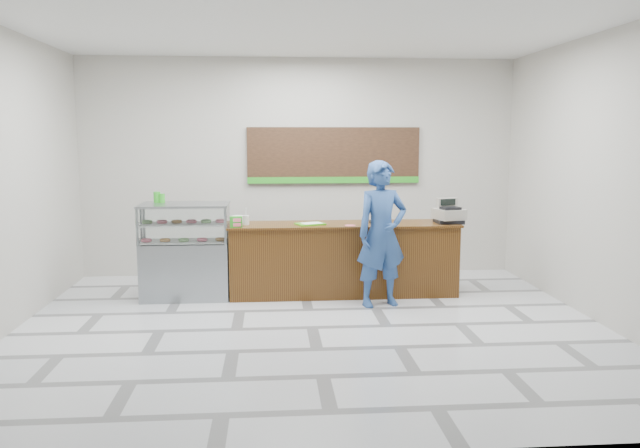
{
  "coord_description": "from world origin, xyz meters",
  "views": [
    {
      "loc": [
        -0.47,
        -7.15,
        2.25
      ],
      "look_at": [
        0.16,
        0.9,
        1.12
      ],
      "focal_mm": 35.0,
      "sensor_mm": 36.0,
      "label": 1
    }
  ],
  "objects": [
    {
      "name": "customer",
      "position": [
        0.99,
        0.93,
        0.97
      ],
      "size": [
        0.81,
        0.64,
        1.94
      ],
      "primitive_type": "imported",
      "rotation": [
        0.0,
        0.0,
        0.27
      ],
      "color": "navy",
      "rests_on": "floor"
    },
    {
      "name": "donut_decal",
      "position": [
        0.61,
        1.32,
        1.03
      ],
      "size": [
        0.15,
        0.15,
        0.0
      ],
      "primitive_type": "cylinder",
      "color": "#FF6884",
      "rests_on": "sales_counter"
    },
    {
      "name": "serving_tray",
      "position": [
        0.07,
        1.47,
        1.04
      ],
      "size": [
        0.45,
        0.39,
        0.02
      ],
      "rotation": [
        0.0,
        0.0,
        0.35
      ],
      "color": "#43BA11",
      "rests_on": "sales_counter"
    },
    {
      "name": "menu_board",
      "position": [
        0.55,
        2.96,
        1.93
      ],
      "size": [
        2.8,
        0.06,
        0.9
      ],
      "color": "black",
      "rests_on": "back_wall"
    },
    {
      "name": "napkin_box",
      "position": [
        -0.95,
        1.64,
        1.09
      ],
      "size": [
        0.17,
        0.17,
        0.12
      ],
      "primitive_type": "cube",
      "rotation": [
        0.0,
        0.0,
        -0.37
      ],
      "color": "white",
      "rests_on": "sales_counter"
    },
    {
      "name": "green_cup_right",
      "position": [
        -2.0,
        1.72,
        1.39
      ],
      "size": [
        0.08,
        0.08,
        0.12
      ],
      "primitive_type": "cylinder",
      "color": "green",
      "rests_on": "display_case"
    },
    {
      "name": "straw_cup",
      "position": [
        -0.82,
        1.52,
        1.1
      ],
      "size": [
        0.09,
        0.09,
        0.13
      ],
      "primitive_type": "cylinder",
      "color": "silver",
      "rests_on": "sales_counter"
    },
    {
      "name": "cash_register",
      "position": [
        2.05,
        1.49,
        1.16
      ],
      "size": [
        0.45,
        0.46,
        0.35
      ],
      "rotation": [
        0.0,
        0.0,
        0.26
      ],
      "color": "black",
      "rests_on": "sales_counter"
    },
    {
      "name": "green_cup_left",
      "position": [
        -2.07,
        1.74,
        1.41
      ],
      "size": [
        0.1,
        0.1,
        0.15
      ],
      "primitive_type": "cylinder",
      "color": "green",
      "rests_on": "display_case"
    },
    {
      "name": "sales_counter",
      "position": [
        0.55,
        1.55,
        0.52
      ],
      "size": [
        3.26,
        0.76,
        1.03
      ],
      "color": "#563411",
      "rests_on": "floor"
    },
    {
      "name": "ceiling",
      "position": [
        0.0,
        0.0,
        3.5
      ],
      "size": [
        7.0,
        7.0,
        0.0
      ],
      "primitive_type": "plane",
      "rotation": [
        3.14,
        0.0,
        0.0
      ],
      "color": "silver",
      "rests_on": "back_wall"
    },
    {
      "name": "floor",
      "position": [
        0.0,
        0.0,
        0.0
      ],
      "size": [
        7.0,
        7.0,
        0.0
      ],
      "primitive_type": "plane",
      "color": "silver",
      "rests_on": "ground"
    },
    {
      "name": "back_wall",
      "position": [
        0.0,
        3.0,
        1.75
      ],
      "size": [
        7.0,
        0.0,
        7.0
      ],
      "primitive_type": "plane",
      "rotation": [
        1.57,
        0.0,
        0.0
      ],
      "color": "#B8B3A9",
      "rests_on": "floor"
    },
    {
      "name": "display_case",
      "position": [
        -1.67,
        1.55,
        0.68
      ],
      "size": [
        1.22,
        0.72,
        1.33
      ],
      "color": "gray",
      "rests_on": "floor"
    },
    {
      "name": "promo_box",
      "position": [
        -0.95,
        1.3,
        1.1
      ],
      "size": [
        0.18,
        0.13,
        0.15
      ],
      "primitive_type": "cube",
      "rotation": [
        0.0,
        0.0,
        0.1
      ],
      "color": "green",
      "rests_on": "sales_counter"
    },
    {
      "name": "card_terminal",
      "position": [
        0.96,
        1.55,
        1.05
      ],
      "size": [
        0.07,
        0.14,
        0.04
      ],
      "primitive_type": "cube",
      "rotation": [
        0.0,
        0.0,
        0.02
      ],
      "color": "black",
      "rests_on": "sales_counter"
    }
  ]
}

